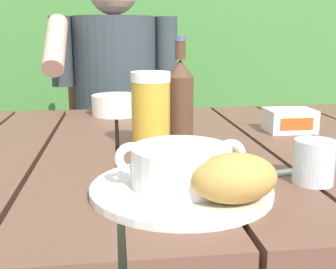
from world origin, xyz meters
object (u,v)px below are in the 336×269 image
(bread_roll, at_px, (234,178))
(diner_bowl, at_px, (117,105))
(serving_plate, at_px, (181,189))
(beer_glass, at_px, (151,112))
(chair_near_diner, at_px, (117,143))
(table_knife, at_px, (260,175))
(person_eating, at_px, (115,97))
(soup_bowl, at_px, (181,165))
(beer_bottle, at_px, (180,99))
(butter_tub, at_px, (290,120))
(water_glass_small, at_px, (314,162))

(bread_roll, distance_m, diner_bowl, 0.77)
(serving_plate, relative_size, beer_glass, 1.71)
(serving_plate, bearing_deg, chair_near_diner, 94.38)
(serving_plate, bearing_deg, diner_bowl, 97.89)
(serving_plate, bearing_deg, table_knife, 20.29)
(chair_near_diner, distance_m, person_eating, 0.31)
(soup_bowl, xyz_separation_m, beer_glass, (-0.02, 0.25, 0.04))
(chair_near_diner, relative_size, beer_glass, 6.04)
(chair_near_diner, relative_size, beer_bottle, 4.22)
(diner_bowl, bearing_deg, butter_tub, -33.57)
(person_eating, height_order, table_knife, person_eating)
(chair_near_diner, height_order, beer_glass, chair_near_diner)
(serving_plate, bearing_deg, beer_bottle, 81.51)
(beer_glass, bearing_deg, person_eating, 95.33)
(bread_roll, bearing_deg, butter_tub, 58.96)
(chair_near_diner, bearing_deg, water_glass_small, -75.25)
(beer_glass, xyz_separation_m, table_knife, (0.17, -0.20, -0.08))
(soup_bowl, height_order, beer_glass, beer_glass)
(butter_tub, relative_size, diner_bowl, 0.78)
(beer_glass, bearing_deg, serving_plate, -84.40)
(person_eating, height_order, beer_glass, person_eating)
(soup_bowl, height_order, diner_bowl, soup_bowl)
(person_eating, height_order, water_glass_small, person_eating)
(serving_plate, bearing_deg, soup_bowl, 0.00)
(diner_bowl, bearing_deg, serving_plate, -82.11)
(bread_roll, height_order, beer_glass, beer_glass)
(person_eating, relative_size, butter_tub, 10.47)
(serving_plate, bearing_deg, water_glass_small, 3.85)
(beer_glass, bearing_deg, beer_bottle, 45.84)
(serving_plate, xyz_separation_m, water_glass_small, (0.22, 0.02, 0.03))
(chair_near_diner, distance_m, water_glass_small, 1.28)
(serving_plate, xyz_separation_m, table_knife, (0.15, 0.05, -0.00))
(water_glass_small, bearing_deg, serving_plate, -176.15)
(person_eating, bearing_deg, soup_bowl, -84.60)
(bread_roll, distance_m, beer_bottle, 0.41)
(bread_roll, xyz_separation_m, table_knife, (0.09, 0.13, -0.04))
(butter_tub, bearing_deg, table_knife, -120.05)
(beer_glass, distance_m, beer_bottle, 0.11)
(bread_roll, xyz_separation_m, water_glass_small, (0.16, 0.09, -0.01))
(bread_roll, xyz_separation_m, beer_glass, (-0.09, 0.33, 0.04))
(butter_tub, bearing_deg, soup_bowl, -131.29)
(soup_bowl, distance_m, bread_roll, 0.10)
(chair_near_diner, height_order, water_glass_small, chair_near_diner)
(soup_bowl, xyz_separation_m, water_glass_small, (0.22, 0.02, -0.01))
(soup_bowl, distance_m, table_knife, 0.16)
(beer_glass, distance_m, table_knife, 0.28)
(table_knife, bearing_deg, beer_glass, 131.05)
(butter_tub, bearing_deg, water_glass_small, -107.36)
(chair_near_diner, xyz_separation_m, water_glass_small, (0.32, -1.21, 0.27))
(chair_near_diner, bearing_deg, person_eating, -90.80)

